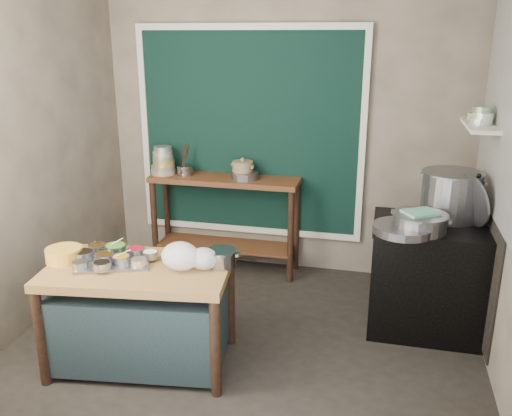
% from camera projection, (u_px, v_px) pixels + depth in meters
% --- Properties ---
extents(floor, '(3.50, 3.00, 0.02)m').
position_uv_depth(floor, '(247.00, 342.00, 4.20)').
color(floor, black).
rests_on(floor, ground).
extents(back_wall, '(3.50, 0.02, 2.80)m').
position_uv_depth(back_wall, '(286.00, 129.00, 5.16)').
color(back_wall, gray).
rests_on(back_wall, floor).
extents(left_wall, '(0.02, 3.00, 2.80)m').
position_uv_depth(left_wall, '(25.00, 152.00, 4.16)').
color(left_wall, gray).
rests_on(left_wall, floor).
extents(curtain_panel, '(2.10, 0.02, 1.90)m').
position_uv_depth(curtain_panel, '(249.00, 133.00, 5.22)').
color(curtain_panel, black).
rests_on(curtain_panel, back_wall).
extents(curtain_frame, '(2.22, 0.03, 2.02)m').
position_uv_depth(curtain_frame, '(249.00, 134.00, 5.21)').
color(curtain_frame, beige).
rests_on(curtain_frame, back_wall).
extents(tile_panel, '(0.02, 1.70, 1.70)m').
position_uv_depth(tile_panel, '(508.00, 97.00, 3.75)').
color(tile_panel, '#B2B2AA').
rests_on(tile_panel, right_wall).
extents(soot_patch, '(0.01, 1.30, 1.30)m').
position_uv_depth(soot_patch, '(485.00, 246.00, 4.19)').
color(soot_patch, black).
rests_on(soot_patch, right_wall).
extents(wall_shelf, '(0.22, 0.70, 0.03)m').
position_uv_depth(wall_shelf, '(480.00, 125.00, 4.12)').
color(wall_shelf, beige).
rests_on(wall_shelf, right_wall).
extents(prep_table, '(1.33, 0.88, 0.75)m').
position_uv_depth(prep_table, '(141.00, 315.00, 3.81)').
color(prep_table, olive).
rests_on(prep_table, floor).
extents(back_counter, '(1.45, 0.40, 0.95)m').
position_uv_depth(back_counter, '(225.00, 224.00, 5.36)').
color(back_counter, '#522B17').
rests_on(back_counter, floor).
extents(stove_block, '(0.90, 0.68, 0.85)m').
position_uv_depth(stove_block, '(429.00, 278.00, 4.27)').
color(stove_block, black).
rests_on(stove_block, floor).
extents(stove_top, '(0.92, 0.69, 0.03)m').
position_uv_depth(stove_top, '(435.00, 226.00, 4.14)').
color(stove_top, black).
rests_on(stove_top, stove_block).
extents(condiment_tray, '(0.58, 0.51, 0.02)m').
position_uv_depth(condiment_tray, '(113.00, 261.00, 3.75)').
color(condiment_tray, gray).
rests_on(condiment_tray, prep_table).
extents(condiment_bowls, '(0.56, 0.42, 0.06)m').
position_uv_depth(condiment_bowls, '(111.00, 255.00, 3.75)').
color(condiment_bowls, gray).
rests_on(condiment_bowls, condiment_tray).
extents(yellow_basin, '(0.30, 0.30, 0.10)m').
position_uv_depth(yellow_basin, '(64.00, 255.00, 3.77)').
color(yellow_basin, gold).
rests_on(yellow_basin, prep_table).
extents(saucepan, '(0.23, 0.23, 0.12)m').
position_uv_depth(saucepan, '(222.00, 258.00, 3.69)').
color(saucepan, gray).
rests_on(saucepan, prep_table).
extents(plastic_bag_a, '(0.29, 0.25, 0.19)m').
position_uv_depth(plastic_bag_a, '(180.00, 256.00, 3.62)').
color(plastic_bag_a, white).
rests_on(plastic_bag_a, prep_table).
extents(plastic_bag_b, '(0.20, 0.17, 0.15)m').
position_uv_depth(plastic_bag_b, '(203.00, 259.00, 3.64)').
color(plastic_bag_b, white).
rests_on(plastic_bag_b, prep_table).
extents(bowl_stack, '(0.24, 0.24, 0.27)m').
position_uv_depth(bowl_stack, '(163.00, 162.00, 5.30)').
color(bowl_stack, tan).
rests_on(bowl_stack, back_counter).
extents(utensil_cup, '(0.20, 0.20, 0.09)m').
position_uv_depth(utensil_cup, '(185.00, 170.00, 5.28)').
color(utensil_cup, gray).
rests_on(utensil_cup, back_counter).
extents(ceramic_crock, '(0.27, 0.27, 0.14)m').
position_uv_depth(ceramic_crock, '(243.00, 171.00, 5.17)').
color(ceramic_crock, olive).
rests_on(ceramic_crock, back_counter).
extents(wide_bowl, '(0.31, 0.31, 0.06)m').
position_uv_depth(wide_bowl, '(245.00, 176.00, 5.14)').
color(wide_bowl, gray).
rests_on(wide_bowl, back_counter).
extents(stock_pot, '(0.63, 0.63, 0.38)m').
position_uv_depth(stock_pot, '(451.00, 195.00, 4.21)').
color(stock_pot, gray).
rests_on(stock_pot, stove_top).
extents(pot_lid, '(0.26, 0.42, 0.40)m').
position_uv_depth(pot_lid, '(473.00, 200.00, 4.04)').
color(pot_lid, gray).
rests_on(pot_lid, stove_top).
extents(steamer, '(0.53, 0.53, 0.13)m').
position_uv_depth(steamer, '(420.00, 222.00, 3.97)').
color(steamer, gray).
rests_on(steamer, stove_top).
extents(green_cloth, '(0.30, 0.28, 0.02)m').
position_uv_depth(green_cloth, '(421.00, 212.00, 3.94)').
color(green_cloth, '#6BAE98').
rests_on(green_cloth, steamer).
extents(shallow_pan, '(0.46, 0.46, 0.06)m').
position_uv_depth(shallow_pan, '(403.00, 229.00, 3.94)').
color(shallow_pan, gray).
rests_on(shallow_pan, stove_top).
extents(shelf_bowl_stack, '(0.16, 0.16, 0.13)m').
position_uv_depth(shelf_bowl_stack, '(482.00, 116.00, 4.07)').
color(shelf_bowl_stack, silver).
rests_on(shelf_bowl_stack, wall_shelf).
extents(shelf_bowl_green, '(0.16, 0.16, 0.06)m').
position_uv_depth(shelf_bowl_green, '(478.00, 116.00, 4.28)').
color(shelf_bowl_green, gray).
rests_on(shelf_bowl_green, wall_shelf).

